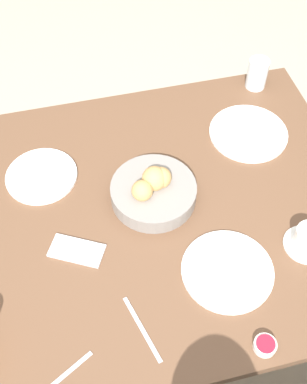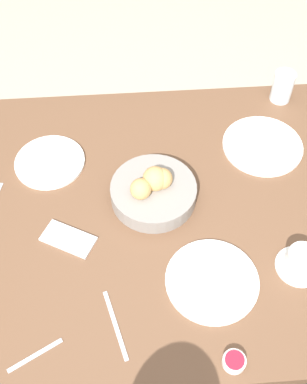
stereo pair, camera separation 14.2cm
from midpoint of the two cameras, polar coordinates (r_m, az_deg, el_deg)
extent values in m
plane|color=#A89E89|center=(2.05, -2.03, -13.66)|extent=(10.00, 10.00, 0.00)
cube|color=brown|center=(1.44, -2.82, -2.66)|extent=(1.27, 1.03, 0.03)
cube|color=brown|center=(2.12, 10.57, 5.21)|extent=(0.06, 0.06, 0.68)
cylinder|color=gray|center=(1.43, -2.85, -0.25)|extent=(0.26, 0.26, 0.05)
sphere|color=tan|center=(1.39, -2.80, 1.42)|extent=(0.07, 0.07, 0.07)
sphere|color=tan|center=(1.40, -2.03, 1.54)|extent=(0.06, 0.06, 0.06)
sphere|color=tan|center=(1.37, -4.30, -0.02)|extent=(0.06, 0.06, 0.06)
cylinder|color=white|center=(1.63, 8.74, 6.78)|extent=(0.26, 0.26, 0.01)
cylinder|color=white|center=(1.55, -15.72, 1.69)|extent=(0.22, 0.22, 0.01)
cylinder|color=white|center=(1.32, 5.69, -9.49)|extent=(0.25, 0.25, 0.01)
cylinder|color=silver|center=(1.78, 9.93, 13.52)|extent=(0.07, 0.07, 0.11)
cylinder|color=white|center=(1.40, 14.85, -6.26)|extent=(0.13, 0.13, 0.01)
cylinder|color=white|center=(1.24, 9.75, -17.75)|extent=(0.06, 0.06, 0.02)
cylinder|color=#A3192D|center=(1.23, 9.83, -17.56)|extent=(0.05, 0.05, 0.00)
cube|color=#B7B7BC|center=(1.25, -4.75, -16.11)|extent=(0.06, 0.19, 0.00)
cube|color=#B7B7BC|center=(1.25, -13.61, -20.36)|extent=(0.13, 0.08, 0.00)
cube|color=silver|center=(1.37, -12.05, -7.02)|extent=(0.17, 0.14, 0.01)
camera|label=1|loc=(0.07, -92.87, -3.83)|focal=45.00mm
camera|label=2|loc=(0.07, 87.13, 3.83)|focal=45.00mm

